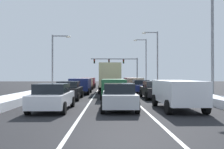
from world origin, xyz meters
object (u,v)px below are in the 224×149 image
suv_maroon_right_lane_fifth (130,82)px  suv_green_center_lane_second (113,87)px  sedan_charcoal_center_lane_fifth (110,83)px  sedan_silver_center_lane_nearest (119,96)px  street_lamp_right_mid (155,55)px  traffic_light_gantry (121,64)px  box_truck_center_lane_third (110,76)px  sedan_black_left_lane_second (69,90)px  suv_navy_left_lane_third (81,85)px  street_lamp_right_near (208,34)px  street_lamp_right_far (144,58)px  suv_gray_center_lane_fourth (110,82)px  suv_white_right_lane_nearest (177,92)px  street_lamp_left_mid (55,57)px  suv_tan_right_lane_fourth (135,83)px  sedan_black_right_lane_second (154,90)px  sedan_white_left_lane_nearest (53,97)px  sedan_navy_right_lane_third (141,86)px  suv_maroon_left_lane_fifth (88,82)px  suv_tan_left_lane_fourth (85,83)px

suv_maroon_right_lane_fifth → suv_green_center_lane_second: same height
suv_maroon_right_lane_fifth → sedan_charcoal_center_lane_fifth: suv_maroon_right_lane_fifth is taller
suv_maroon_right_lane_fifth → sedan_silver_center_lane_nearest: bearing=-96.9°
street_lamp_right_mid → traffic_light_gantry: bearing=105.1°
suv_green_center_lane_second → box_truck_center_lane_third: box_truck_center_lane_third is taller
sedan_black_left_lane_second → traffic_light_gantry: 36.82m
suv_navy_left_lane_third → street_lamp_right_near: size_ratio=0.54×
street_lamp_right_far → suv_gray_center_lane_fourth: bearing=-119.6°
suv_white_right_lane_nearest → sedan_silver_center_lane_nearest: suv_white_right_lane_nearest is taller
sedan_charcoal_center_lane_fifth → sedan_black_left_lane_second: bearing=-99.3°
traffic_light_gantry → street_lamp_left_mid: bearing=-115.8°
sedan_charcoal_center_lane_fifth → street_lamp_right_mid: 9.37m
suv_white_right_lane_nearest → suv_tan_right_lane_fourth: size_ratio=1.00×
sedan_black_left_lane_second → street_lamp_right_mid: (10.99, 18.82, 4.65)m
sedan_black_right_lane_second → suv_gray_center_lane_fourth: 15.89m
sedan_charcoal_center_lane_fifth → sedan_white_left_lane_nearest: same height
sedan_navy_right_lane_third → suv_maroon_right_lane_fifth: (0.12, 13.48, 0.25)m
suv_green_center_lane_second → suv_navy_left_lane_third: size_ratio=1.00×
sedan_navy_right_lane_third → suv_navy_left_lane_third: suv_navy_left_lane_third is taller
box_truck_center_lane_third → suv_maroon_left_lane_fifth: 11.06m
box_truck_center_lane_third → suv_navy_left_lane_third: box_truck_center_lane_third is taller
sedan_black_left_lane_second → street_lamp_right_mid: street_lamp_right_mid is taller
suv_white_right_lane_nearest → suv_green_center_lane_second: bearing=116.2°
suv_gray_center_lane_fourth → suv_maroon_left_lane_fifth: size_ratio=1.00×
suv_white_right_lane_nearest → suv_maroon_left_lane_fifth: 26.14m
suv_maroon_right_lane_fifth → street_lamp_right_far: size_ratio=0.52×
sedan_white_left_lane_nearest → suv_navy_left_lane_third: (0.18, 12.72, 0.25)m
box_truck_center_lane_third → sedan_charcoal_center_lane_fifth: (0.21, 14.06, -1.14)m
sedan_silver_center_lane_nearest → traffic_light_gantry: bearing=86.6°
suv_tan_right_lane_fourth → street_lamp_right_mid: bearing=49.7°
sedan_charcoal_center_lane_fifth → suv_green_center_lane_second: bearing=-90.0°
sedan_black_right_lane_second → suv_tan_left_lane_fourth: 13.94m
sedan_black_left_lane_second → street_lamp_left_mid: (-4.21, 14.19, 3.92)m
sedan_silver_center_lane_nearest → street_lamp_right_far: street_lamp_right_far is taller
sedan_black_right_lane_second → sedan_silver_center_lane_nearest: (-3.35, -6.73, 0.00)m
suv_green_center_lane_second → street_lamp_left_mid: (-7.90, 13.45, 3.66)m
suv_tan_right_lane_fourth → suv_maroon_right_lane_fifth: 6.60m
suv_white_right_lane_nearest → sedan_charcoal_center_lane_fifth: size_ratio=1.09×
suv_tan_left_lane_fourth → traffic_light_gantry: 24.61m
sedan_navy_right_lane_third → sedan_charcoal_center_lane_fifth: bearing=102.4°
sedan_black_right_lane_second → sedan_silver_center_lane_nearest: size_ratio=1.00×
suv_tan_left_lane_fourth → sedan_black_left_lane_second: bearing=-90.5°
box_truck_center_lane_third → street_lamp_left_mid: (-7.68, 5.87, 2.78)m
sedan_navy_right_lane_third → box_truck_center_lane_third: bearing=164.5°
suv_white_right_lane_nearest → sedan_charcoal_center_lane_fifth: 28.93m
sedan_black_left_lane_second → street_lamp_right_mid: size_ratio=0.49×
sedan_black_right_lane_second → street_lamp_right_far: size_ratio=0.48×
sedan_black_right_lane_second → suv_tan_left_lane_fourth: bearing=120.4°
suv_white_right_lane_nearest → sedan_black_left_lane_second: size_ratio=1.09×
suv_maroon_right_lane_fifth → traffic_light_gantry: traffic_light_gantry is taller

